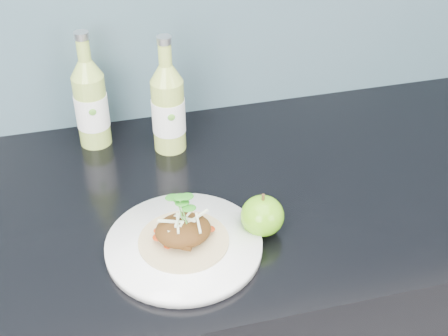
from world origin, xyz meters
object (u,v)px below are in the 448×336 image
at_px(cider_bottle_left, 91,103).
at_px(green_apple, 262,216).
at_px(dinner_plate, 184,245).
at_px(cider_bottle_right, 168,108).

bearing_deg(cider_bottle_left, green_apple, -35.70).
bearing_deg(green_apple, cider_bottle_left, 125.14).
distance_m(dinner_plate, green_apple, 0.13).
bearing_deg(dinner_plate, cider_bottle_right, 83.56).
bearing_deg(green_apple, dinner_plate, -175.76).
bearing_deg(green_apple, cider_bottle_right, 109.31).
bearing_deg(dinner_plate, cider_bottle_left, 106.97).
bearing_deg(cider_bottle_right, dinner_plate, -121.30).
height_order(cider_bottle_left, cider_bottle_right, same).
height_order(dinner_plate, cider_bottle_left, cider_bottle_left).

